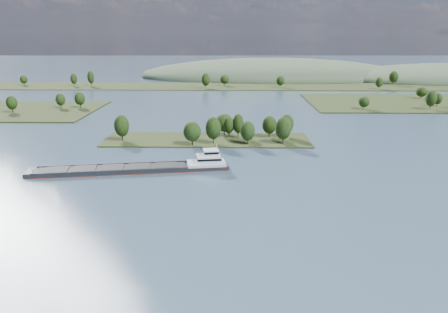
{
  "coord_description": "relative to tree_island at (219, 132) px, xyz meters",
  "views": [
    {
      "loc": [
        12.64,
        -28.27,
        51.12
      ],
      "look_at": [
        9.45,
        130.0,
        6.0
      ],
      "focal_mm": 35.0,
      "sensor_mm": 36.0,
      "label": 1
    }
  ],
  "objects": [
    {
      "name": "tree_island",
      "position": [
        0.0,
        0.0,
        0.0
      ],
      "size": [
        100.0,
        31.02,
        14.01
      ],
      "color": "#232F15",
      "rests_on": "ground"
    },
    {
      "name": "cargo_barge",
      "position": [
        -27.41,
        -48.28,
        -3.0
      ],
      "size": [
        75.88,
        20.94,
        10.2
      ],
      "color": "black",
      "rests_on": "ground"
    },
    {
      "name": "hill_west",
      "position": [
        53.73,
        321.17,
        -4.29
      ],
      "size": [
        320.0,
        160.0,
        44.0
      ],
      "primitive_type": "ellipsoid",
      "color": "#3D5037",
      "rests_on": "ground"
    },
    {
      "name": "back_shoreline",
      "position": [
        1.68,
        220.84,
        -3.62
      ],
      "size": [
        900.0,
        60.0,
        15.97
      ],
      "color": "#232F15",
      "rests_on": "ground"
    },
    {
      "name": "ground",
      "position": [
        -6.27,
        -58.83,
        -4.29
      ],
      "size": [
        1800.0,
        1800.0,
        0.0
      ],
      "primitive_type": "plane",
      "color": "#374D5F",
      "rests_on": "ground"
    }
  ]
}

